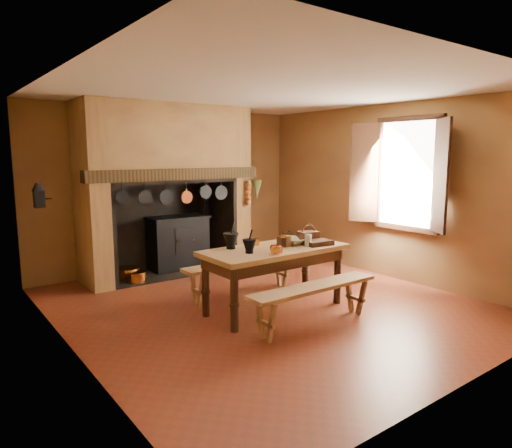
{
  "coord_description": "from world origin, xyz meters",
  "views": [
    {
      "loc": [
        -3.66,
        -4.64,
        2.01
      ],
      "look_at": [
        0.05,
        0.3,
        1.06
      ],
      "focal_mm": 32.0,
      "sensor_mm": 36.0,
      "label": 1
    }
  ],
  "objects_px": {
    "mixing_bowl": "(293,241)",
    "work_table": "(275,257)",
    "coffee_grinder": "(284,241)",
    "wicker_basket": "(308,236)",
    "bench_front": "(314,295)",
    "iron_range": "(178,242)"
  },
  "relations": [
    {
      "from": "mixing_bowl",
      "to": "wicker_basket",
      "type": "xyz_separation_m",
      "value": [
        0.25,
        -0.02,
        0.04
      ]
    },
    {
      "from": "wicker_basket",
      "to": "mixing_bowl",
      "type": "bearing_deg",
      "value": -176.66
    },
    {
      "from": "work_table",
      "to": "mixing_bowl",
      "type": "relative_size",
      "value": 5.61
    },
    {
      "from": "work_table",
      "to": "coffee_grinder",
      "type": "bearing_deg",
      "value": -7.01
    },
    {
      "from": "mixing_bowl",
      "to": "iron_range",
      "type": "bearing_deg",
      "value": 97.55
    },
    {
      "from": "iron_range",
      "to": "work_table",
      "type": "distance_m",
      "value": 2.67
    },
    {
      "from": "work_table",
      "to": "wicker_basket",
      "type": "height_order",
      "value": "wicker_basket"
    },
    {
      "from": "mixing_bowl",
      "to": "work_table",
      "type": "bearing_deg",
      "value": -174.53
    },
    {
      "from": "bench_front",
      "to": "coffee_grinder",
      "type": "relative_size",
      "value": 8.79
    },
    {
      "from": "coffee_grinder",
      "to": "wicker_basket",
      "type": "distance_m",
      "value": 0.46
    },
    {
      "from": "bench_front",
      "to": "work_table",
      "type": "bearing_deg",
      "value": 90.0
    },
    {
      "from": "iron_range",
      "to": "mixing_bowl",
      "type": "bearing_deg",
      "value": -82.45
    },
    {
      "from": "coffee_grinder",
      "to": "wicker_basket",
      "type": "height_order",
      "value": "wicker_basket"
    },
    {
      "from": "iron_range",
      "to": "work_table",
      "type": "height_order",
      "value": "iron_range"
    },
    {
      "from": "bench_front",
      "to": "coffee_grinder",
      "type": "height_order",
      "value": "coffee_grinder"
    },
    {
      "from": "coffee_grinder",
      "to": "mixing_bowl",
      "type": "distance_m",
      "value": 0.22
    },
    {
      "from": "wicker_basket",
      "to": "bench_front",
      "type": "bearing_deg",
      "value": -119.75
    },
    {
      "from": "bench_front",
      "to": "wicker_basket",
      "type": "distance_m",
      "value": 1.09
    },
    {
      "from": "coffee_grinder",
      "to": "mixing_bowl",
      "type": "relative_size",
      "value": 0.6
    },
    {
      "from": "iron_range",
      "to": "wicker_basket",
      "type": "relative_size",
      "value": 5.54
    },
    {
      "from": "coffee_grinder",
      "to": "bench_front",
      "type": "bearing_deg",
      "value": -93.31
    },
    {
      "from": "coffee_grinder",
      "to": "wicker_basket",
      "type": "bearing_deg",
      "value": 10.31
    }
  ]
}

